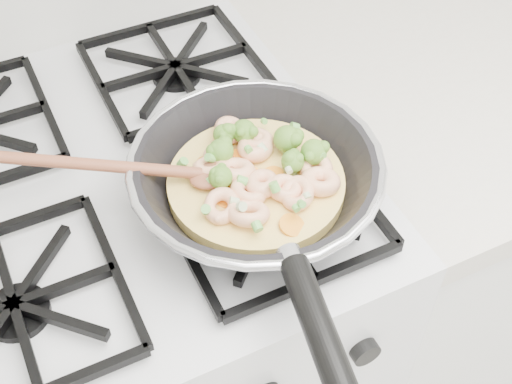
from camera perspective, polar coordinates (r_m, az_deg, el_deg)
name	(u,v)px	position (r m, az deg, el deg)	size (l,w,h in m)	color
stove	(149,352)	(1.25, -8.67, -12.74)	(0.60, 0.60, 0.92)	silver
skillet	(256,179)	(0.80, 0.02, 1.10)	(0.44, 0.46, 0.09)	black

